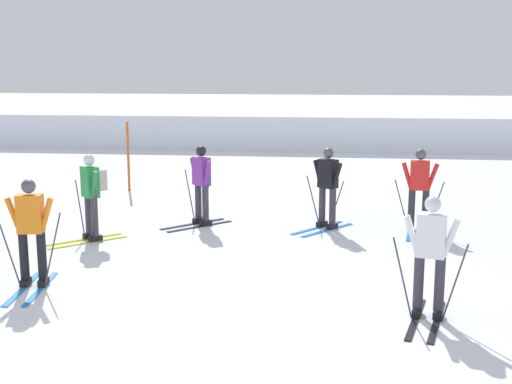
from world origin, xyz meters
name	(u,v)px	position (x,y,z in m)	size (l,w,h in m)	color
ground_plane	(225,309)	(0.00, 0.00, 0.00)	(120.00, 120.00, 0.00)	silver
far_snow_ridge	(296,124)	(0.00, 21.09, 0.67)	(80.00, 8.38, 1.34)	silver
skier_green	(92,193)	(-3.15, 3.50, 0.96)	(1.43, 1.35, 1.71)	gold
skier_white	(430,254)	(2.83, -0.01, 0.92)	(0.98, 1.64, 1.71)	black
skier_purple	(201,183)	(-1.26, 4.98, 0.92)	(1.41, 1.38, 1.71)	black
skier_red	(419,185)	(3.30, 4.96, 0.96)	(0.99, 1.64, 1.71)	#237AC6
skier_black	(327,186)	(1.42, 4.95, 0.92)	(1.30, 1.47, 1.71)	#237AC6
skier_orange	(31,230)	(-3.13, 0.68, 0.92)	(1.00, 1.63, 1.71)	#237AC6
trail_marker_pole	(128,156)	(-3.92, 8.60, 0.94)	(0.07, 0.07, 1.87)	#C65614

